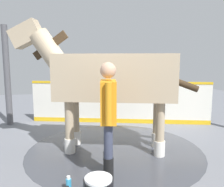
% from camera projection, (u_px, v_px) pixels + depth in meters
% --- Properties ---
extents(ground_plane, '(16.00, 16.00, 0.02)m').
position_uv_depth(ground_plane, '(121.00, 144.00, 4.73)').
color(ground_plane, slate).
extents(wet_patch, '(3.39, 3.39, 0.00)m').
position_uv_depth(wet_patch, '(115.00, 149.00, 4.43)').
color(wet_patch, '#42444C').
rests_on(wet_patch, ground).
extents(barrier_wall, '(1.48, 4.81, 1.17)m').
position_uv_depth(barrier_wall, '(120.00, 104.00, 6.30)').
color(barrier_wall, silver).
rests_on(barrier_wall, ground).
extents(roof_post_near, '(0.16, 0.16, 2.67)m').
position_uv_depth(roof_post_near, '(7.00, 76.00, 6.01)').
color(roof_post_near, '#4C4C51').
rests_on(roof_post_near, ground).
extents(horse, '(1.42, 3.47, 2.51)m').
position_uv_depth(horse, '(108.00, 78.00, 4.25)').
color(horse, tan).
rests_on(horse, ground).
extents(handler, '(0.68, 0.30, 1.71)m').
position_uv_depth(handler, '(108.00, 112.00, 3.26)').
color(handler, black).
rests_on(handler, ground).
extents(bottle_shampoo, '(0.07, 0.07, 0.21)m').
position_uv_depth(bottle_shampoo, '(69.00, 184.00, 3.00)').
color(bottle_shampoo, '#3399CC').
rests_on(bottle_shampoo, ground).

